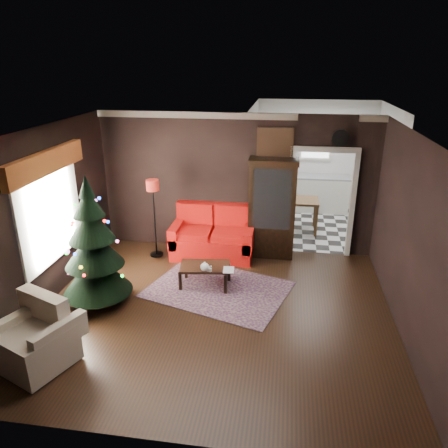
# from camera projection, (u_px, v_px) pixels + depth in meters

# --- Properties ---
(floor) EXTENTS (5.50, 5.50, 0.00)m
(floor) POSITION_uv_depth(u_px,v_px,m) (216.00, 312.00, 6.75)
(floor) COLOR black
(floor) RESTS_ON ground
(ceiling) EXTENTS (5.50, 5.50, 0.00)m
(ceiling) POSITION_uv_depth(u_px,v_px,m) (214.00, 134.00, 5.74)
(ceiling) COLOR white
(ceiling) RESTS_ON ground
(wall_back) EXTENTS (5.50, 0.00, 5.50)m
(wall_back) POSITION_uv_depth(u_px,v_px,m) (236.00, 184.00, 8.55)
(wall_back) COLOR black
(wall_back) RESTS_ON ground
(wall_front) EXTENTS (5.50, 0.00, 5.50)m
(wall_front) POSITION_uv_depth(u_px,v_px,m) (170.00, 330.00, 3.94)
(wall_front) COLOR black
(wall_front) RESTS_ON ground
(wall_left) EXTENTS (0.00, 5.50, 5.50)m
(wall_left) POSITION_uv_depth(u_px,v_px,m) (41.00, 220.00, 6.63)
(wall_left) COLOR black
(wall_left) RESTS_ON ground
(wall_right) EXTENTS (0.00, 5.50, 5.50)m
(wall_right) POSITION_uv_depth(u_px,v_px,m) (412.00, 241.00, 5.86)
(wall_right) COLOR black
(wall_right) RESTS_ON ground
(doorway) EXTENTS (1.10, 0.10, 2.10)m
(doorway) POSITION_uv_depth(u_px,v_px,m) (321.00, 204.00, 8.44)
(doorway) COLOR silver
(doorway) RESTS_ON ground
(left_window) EXTENTS (0.05, 1.60, 1.40)m
(left_window) POSITION_uv_depth(u_px,v_px,m) (49.00, 213.00, 6.79)
(left_window) COLOR white
(left_window) RESTS_ON wall_left
(valance) EXTENTS (0.12, 2.10, 0.35)m
(valance) POSITION_uv_depth(u_px,v_px,m) (46.00, 163.00, 6.48)
(valance) COLOR brown
(valance) RESTS_ON wall_left
(kitchen_floor) EXTENTS (3.00, 3.00, 0.00)m
(kitchen_floor) POSITION_uv_depth(u_px,v_px,m) (313.00, 226.00, 10.20)
(kitchen_floor) COLOR silver
(kitchen_floor) RESTS_ON ground
(kitchen_window) EXTENTS (0.70, 0.06, 0.70)m
(kitchen_window) POSITION_uv_depth(u_px,v_px,m) (316.00, 144.00, 10.92)
(kitchen_window) COLOR white
(kitchen_window) RESTS_ON ground
(rug) EXTENTS (2.68, 2.28, 0.01)m
(rug) POSITION_uv_depth(u_px,v_px,m) (218.00, 289.00, 7.40)
(rug) COLOR #56414D
(rug) RESTS_ON ground
(loveseat) EXTENTS (1.70, 0.90, 1.00)m
(loveseat) POSITION_uv_depth(u_px,v_px,m) (213.00, 233.00, 8.52)
(loveseat) COLOR maroon
(loveseat) RESTS_ON ground
(curio_cabinet) EXTENTS (0.90, 0.45, 1.90)m
(curio_cabinet) POSITION_uv_depth(u_px,v_px,m) (272.00, 211.00, 8.40)
(curio_cabinet) COLOR black
(curio_cabinet) RESTS_ON ground
(floor_lamp) EXTENTS (0.29, 0.29, 1.56)m
(floor_lamp) POSITION_uv_depth(u_px,v_px,m) (155.00, 219.00, 8.32)
(floor_lamp) COLOR black
(floor_lamp) RESTS_ON ground
(christmas_tree) EXTENTS (1.10, 1.10, 2.09)m
(christmas_tree) POSITION_uv_depth(u_px,v_px,m) (93.00, 245.00, 6.62)
(christmas_tree) COLOR black
(christmas_tree) RESTS_ON ground
(armchair) EXTENTS (1.11, 1.11, 0.87)m
(armchair) POSITION_uv_depth(u_px,v_px,m) (34.00, 336.00, 5.42)
(armchair) COLOR tan
(armchair) RESTS_ON ground
(coffee_table) EXTENTS (0.91, 0.62, 0.38)m
(coffee_table) POSITION_uv_depth(u_px,v_px,m) (205.00, 275.00, 7.47)
(coffee_table) COLOR black
(coffee_table) RESTS_ON rug
(teapot) EXTENTS (0.21, 0.21, 0.16)m
(teapot) POSITION_uv_depth(u_px,v_px,m) (205.00, 267.00, 7.17)
(teapot) COLOR white
(teapot) RESTS_ON coffee_table
(cup_a) EXTENTS (0.07, 0.07, 0.05)m
(cup_a) POSITION_uv_depth(u_px,v_px,m) (208.00, 269.00, 7.20)
(cup_a) COLOR white
(cup_a) RESTS_ON coffee_table
(cup_b) EXTENTS (0.07, 0.07, 0.05)m
(cup_b) POSITION_uv_depth(u_px,v_px,m) (210.00, 270.00, 7.18)
(cup_b) COLOR beige
(cup_b) RESTS_ON coffee_table
(book) EXTENTS (0.18, 0.03, 0.25)m
(book) POSITION_uv_depth(u_px,v_px,m) (223.00, 264.00, 7.17)
(book) COLOR olive
(book) RESTS_ON coffee_table
(wall_clock) EXTENTS (0.32, 0.32, 0.06)m
(wall_clock) POSITION_uv_depth(u_px,v_px,m) (341.00, 138.00, 7.88)
(wall_clock) COLOR white
(wall_clock) RESTS_ON wall_back
(painting) EXTENTS (0.62, 0.05, 0.52)m
(painting) POSITION_uv_depth(u_px,v_px,m) (275.00, 143.00, 8.10)
(painting) COLOR tan
(painting) RESTS_ON wall_back
(kitchen_counter) EXTENTS (1.80, 0.60, 0.90)m
(kitchen_counter) POSITION_uv_depth(u_px,v_px,m) (313.00, 194.00, 11.15)
(kitchen_counter) COLOR silver
(kitchen_counter) RESTS_ON ground
(kitchen_table) EXTENTS (0.70, 0.70, 0.75)m
(kitchen_table) POSITION_uv_depth(u_px,v_px,m) (302.00, 215.00, 9.83)
(kitchen_table) COLOR brown
(kitchen_table) RESTS_ON ground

